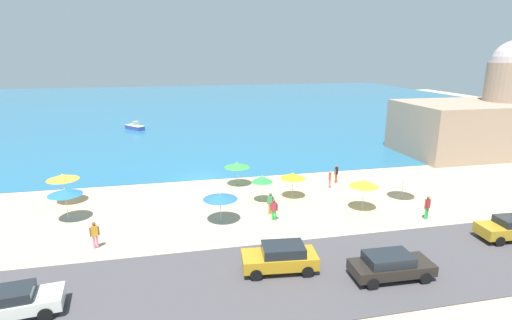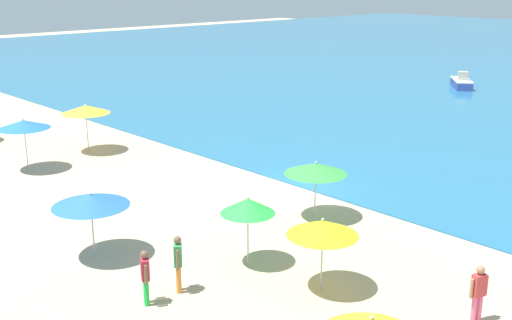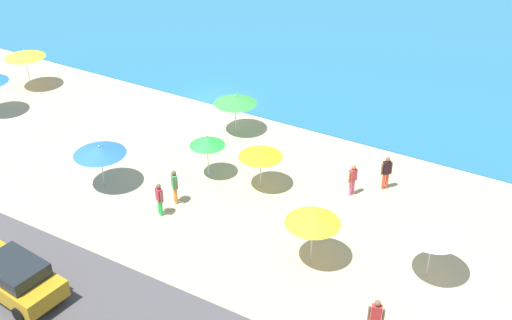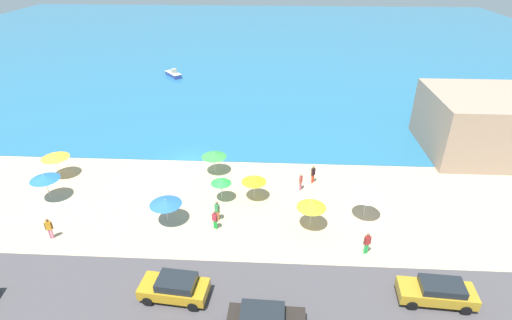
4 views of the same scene
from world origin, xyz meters
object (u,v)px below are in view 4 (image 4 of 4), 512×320
object	(u,v)px
bather_5	(313,173)
beach_umbrella_0	(44,177)
beach_umbrella_8	(367,195)
bather_3	(49,227)
bather_1	(367,242)
bather_0	(217,210)
skiff_nearshore	(173,74)
parked_car_0	(438,292)
beach_umbrella_7	(254,180)
parked_car_3	(265,319)
parked_car_1	(175,287)
bather_4	(301,181)
beach_umbrella_3	(221,181)
bather_2	(215,219)
beach_umbrella_1	(55,156)
beach_umbrella_5	(311,205)
beach_umbrella_2	(214,155)
beach_umbrella_4	(166,202)

from	to	relation	value
bather_5	beach_umbrella_0	bearing A→B (deg)	-170.11
beach_umbrella_8	bather_3	size ratio (longest dim) A/B	1.41
beach_umbrella_0	bather_1	world-z (taller)	beach_umbrella_0
bather_0	skiff_nearshore	bearing A→B (deg)	108.36
bather_1	skiff_nearshore	size ratio (longest dim) A/B	0.47
beach_umbrella_0	parked_car_0	bearing A→B (deg)	-18.15
bather_1	beach_umbrella_8	bearing A→B (deg)	81.80
beach_umbrella_0	beach_umbrella_8	bearing A→B (deg)	-2.68
beach_umbrella_7	beach_umbrella_8	xyz separation A→B (m)	(8.74, -2.25, 0.29)
bather_0	parked_car_3	world-z (taller)	bather_0
beach_umbrella_8	parked_car_1	size ratio (longest dim) A/B	0.58
bather_4	beach_umbrella_0	bearing A→B (deg)	-172.92
bather_1	parked_car_0	bearing A→B (deg)	-50.45
beach_umbrella_3	bather_2	distance (m)	3.91
beach_umbrella_3	beach_umbrella_8	world-z (taller)	beach_umbrella_8
beach_umbrella_8	bather_3	xyz separation A→B (m)	(-23.25, -3.68, -1.20)
beach_umbrella_1	beach_umbrella_5	distance (m)	23.44
beach_umbrella_2	beach_umbrella_7	xyz separation A→B (m)	(3.93, -4.12, -0.02)
skiff_nearshore	beach_umbrella_5	bearing A→B (deg)	-62.73
beach_umbrella_4	bather_1	distance (m)	14.90
beach_umbrella_2	beach_umbrella_3	size ratio (longest dim) A/B	1.04
beach_umbrella_0	bather_2	size ratio (longest dim) A/B	1.53
bather_0	skiff_nearshore	size ratio (longest dim) A/B	0.46
beach_umbrella_3	parked_car_3	world-z (taller)	beach_umbrella_3
beach_umbrella_0	skiff_nearshore	size ratio (longest dim) A/B	0.66
beach_umbrella_7	beach_umbrella_5	bearing A→B (deg)	-39.65
bather_4	bather_1	bearing A→B (deg)	-62.18
beach_umbrella_3	beach_umbrella_4	world-z (taller)	beach_umbrella_3
bather_4	parked_car_0	world-z (taller)	bather_4
beach_umbrella_3	bather_3	distance (m)	13.09
beach_umbrella_2	skiff_nearshore	xyz separation A→B (m)	(-11.05, 29.90, -1.46)
bather_2	parked_car_1	size ratio (longest dim) A/B	0.38
beach_umbrella_4	bather_3	bearing A→B (deg)	-164.03
beach_umbrella_7	bather_2	bearing A→B (deg)	-122.86
bather_0	bather_4	xyz separation A→B (m)	(6.64, 4.66, -0.07)
beach_umbrella_0	parked_car_3	xyz separation A→B (m)	(18.51, -11.90, -1.36)
beach_umbrella_4	beach_umbrella_5	size ratio (longest dim) A/B	1.00
bather_1	bather_4	xyz separation A→B (m)	(-4.18, 7.93, -0.10)
beach_umbrella_7	parked_car_1	distance (m)	11.76
beach_umbrella_8	bather_5	bearing A→B (deg)	125.41
beach_umbrella_0	skiff_nearshore	distance (m)	35.17
bather_5	beach_umbrella_1	bearing A→B (deg)	-179.46
bather_0	bather_1	world-z (taller)	bather_1
bather_1	bather_2	size ratio (longest dim) A/B	1.10
parked_car_1	beach_umbrella_1	bearing A→B (deg)	135.81
beach_umbrella_0	parked_car_0	world-z (taller)	beach_umbrella_0
bather_4	parked_car_3	xyz separation A→B (m)	(-2.61, -14.53, -0.08)
bather_0	bather_2	size ratio (longest dim) A/B	1.07
beach_umbrella_2	parked_car_1	world-z (taller)	beach_umbrella_2
beach_umbrella_4	beach_umbrella_7	size ratio (longest dim) A/B	1.12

